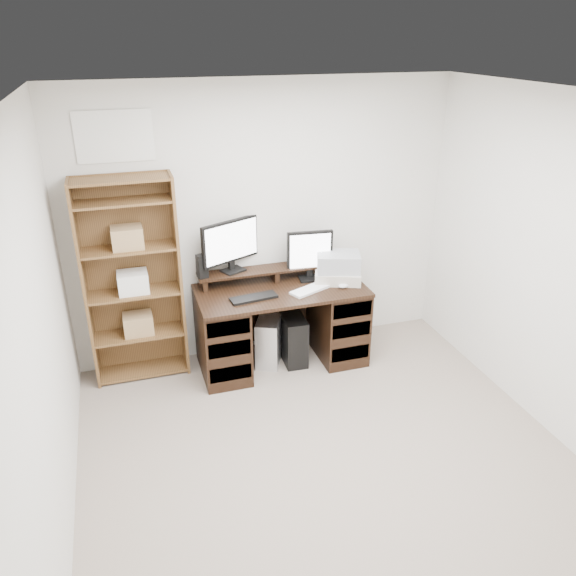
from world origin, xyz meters
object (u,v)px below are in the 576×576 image
desk (281,324)px  printer (338,275)px  tower_black (292,336)px  monitor_wide (231,243)px  tower_silver (270,338)px  bookshelf (133,279)px  monitor_small (310,253)px

desk → printer: printer is taller
printer → tower_black: 0.72m
monitor_wide → tower_silver: monitor_wide is taller
printer → bookshelf: bookshelf is taller
printer → tower_black: bearing=-160.2°
monitor_wide → bookshelf: size_ratio=0.31×
tower_black → tower_silver: bearing=170.1°
desk → tower_silver: (-0.09, 0.07, -0.16)m
tower_silver → tower_black: 0.21m
desk → monitor_wide: 0.87m
bookshelf → tower_silver: bearing=-7.1°
monitor_small → bookshelf: 1.57m
monitor_wide → tower_black: bearing=-49.5°
monitor_wide → printer: monitor_wide is taller
tower_silver → tower_black: tower_black is taller
monitor_small → tower_black: monitor_small is taller
monitor_wide → tower_black: monitor_wide is taller
monitor_small → desk: bearing=-150.9°
monitor_small → bookshelf: size_ratio=0.25×
monitor_small → monitor_wide: bearing=176.3°
monitor_wide → printer: bearing=-39.2°
printer → bookshelf: 1.81m
monitor_small → bookshelf: (-1.56, 0.08, -0.08)m
printer → monitor_wide: bearing=-173.2°
monitor_wide → printer: size_ratio=1.35×
tower_black → printer: bearing=1.0°
tower_black → bookshelf: bookshelf is taller
monitor_small → tower_silver: bearing=-164.9°
desk → monitor_small: (0.31, 0.13, 0.61)m
tower_silver → bookshelf: size_ratio=0.25×
monitor_wide → monitor_small: (0.70, -0.12, -0.13)m
monitor_wide → printer: 1.02m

